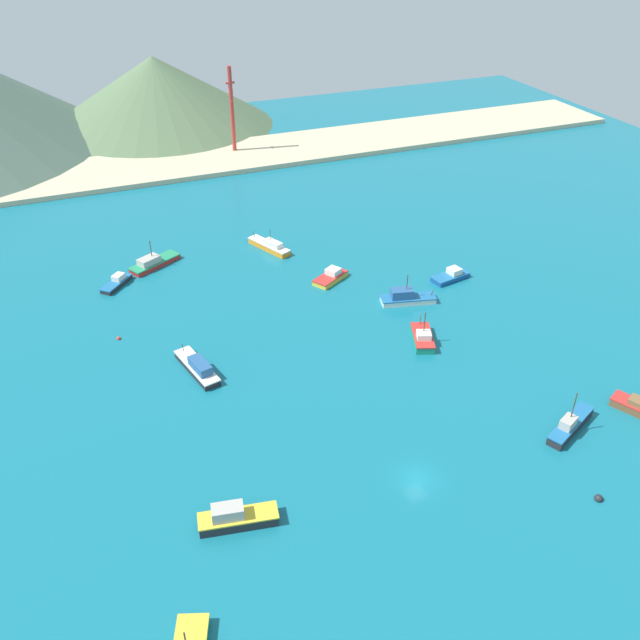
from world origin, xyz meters
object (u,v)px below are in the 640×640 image
object	(u,v)px
fishing_boat_5	(451,276)
fishing_boat_1	(270,246)
radio_tower	(232,111)
fishing_boat_3	(117,282)
fishing_boat_7	(423,338)
buoy_0	(599,499)
buoy_1	(119,339)
fishing_boat_6	(331,277)
fishing_boat_11	(570,425)
fishing_boat_9	(198,367)
fishing_boat_0	(236,518)
fishing_boat_4	(153,262)
fishing_boat_10	(406,298)

from	to	relation	value
fishing_boat_5	fishing_boat_1	bearing A→B (deg)	138.83
radio_tower	fishing_boat_3	bearing A→B (deg)	-123.17
fishing_boat_7	buoy_0	distance (m)	36.72
buoy_1	fishing_boat_6	bearing A→B (deg)	7.32
fishing_boat_1	fishing_boat_11	distance (m)	68.18
fishing_boat_9	buoy_0	xyz separation A→B (m)	(38.16, -42.13, -0.73)
fishing_boat_0	fishing_boat_5	size ratio (longest dim) A/B	1.23
fishing_boat_4	buoy_1	distance (m)	24.46
fishing_boat_7	buoy_0	world-z (taller)	fishing_boat_7
fishing_boat_0	buoy_0	distance (m)	42.69
fishing_boat_4	fishing_boat_10	xyz separation A→B (m)	(38.33, -29.58, 0.14)
fishing_boat_5	fishing_boat_6	size ratio (longest dim) A/B	0.98
fishing_boat_7	fishing_boat_10	world-z (taller)	fishing_boat_7
fishing_boat_3	radio_tower	bearing A→B (deg)	56.83
fishing_boat_0	fishing_boat_10	size ratio (longest dim) A/B	0.94
fishing_boat_3	fishing_boat_9	xyz separation A→B (m)	(7.62, -30.88, 0.25)
radio_tower	fishing_boat_0	bearing A→B (deg)	-105.85
fishing_boat_5	fishing_boat_9	xyz separation A→B (m)	(-49.70, -10.35, 0.22)
fishing_boat_10	radio_tower	size ratio (longest dim) A/B	0.44
fishing_boat_9	fishing_boat_10	world-z (taller)	fishing_boat_10
fishing_boat_3	fishing_boat_11	distance (m)	79.88
fishing_boat_3	buoy_1	world-z (taller)	fishing_boat_3
fishing_boat_9	buoy_0	size ratio (longest dim) A/B	10.61
fishing_boat_1	fishing_boat_10	size ratio (longest dim) A/B	1.04
fishing_boat_1	radio_tower	distance (m)	58.42
fishing_boat_0	fishing_boat_1	distance (m)	68.48
fishing_boat_3	fishing_boat_5	bearing A→B (deg)	-19.71
fishing_boat_9	buoy_1	bearing A→B (deg)	126.46
fishing_boat_6	fishing_boat_11	size ratio (longest dim) A/B	0.79
fishing_boat_6	fishing_boat_10	size ratio (longest dim) A/B	0.78
fishing_boat_10	fishing_boat_11	world-z (taller)	fishing_boat_11
fishing_boat_0	fishing_boat_7	bearing A→B (deg)	32.66
fishing_boat_4	fishing_boat_7	size ratio (longest dim) A/B	1.32
fishing_boat_9	fishing_boat_7	bearing A→B (deg)	-9.07
fishing_boat_1	fishing_boat_9	xyz separation A→B (m)	(-22.57, -34.07, 0.07)
fishing_boat_9	buoy_1	size ratio (longest dim) A/B	16.27
fishing_boat_1	fishing_boat_4	bearing A→B (deg)	175.77
fishing_boat_4	fishing_boat_11	xyz separation A→B (m)	(43.05, -66.76, 0.10)
fishing_boat_7	buoy_1	bearing A→B (deg)	157.12
buoy_1	fishing_boat_0	bearing A→B (deg)	-80.49
fishing_boat_1	fishing_boat_4	world-z (taller)	fishing_boat_4
fishing_boat_7	fishing_boat_11	size ratio (longest dim) A/B	0.81
fishing_boat_7	fishing_boat_11	bearing A→B (deg)	-72.49
fishing_boat_1	buoy_1	world-z (taller)	fishing_boat_1
fishing_boat_1	fishing_boat_3	world-z (taller)	fishing_boat_1
fishing_boat_4	fishing_boat_11	distance (m)	79.43
radio_tower	buoy_0	bearing A→B (deg)	-87.15
fishing_boat_5	buoy_0	xyz separation A→B (m)	(-11.53, -52.47, -0.51)
fishing_boat_1	fishing_boat_6	world-z (taller)	fishing_boat_1
fishing_boat_4	fishing_boat_11	bearing A→B (deg)	-57.19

